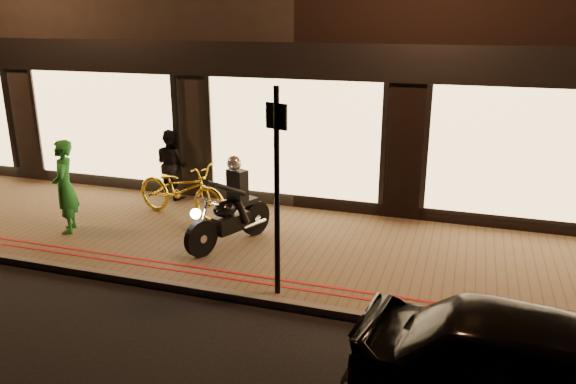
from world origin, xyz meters
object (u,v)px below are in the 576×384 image
(motorcycle, at_px, (231,211))
(sign_post, at_px, (277,183))
(person_green, at_px, (65,187))
(bicycle_gold, at_px, (181,189))
(parked_car, at_px, (557,381))

(motorcycle, distance_m, sign_post, 2.28)
(sign_post, bearing_deg, person_green, 166.29)
(sign_post, bearing_deg, motorcycle, 133.00)
(motorcycle, xyz_separation_m, bicycle_gold, (-1.52, 1.03, -0.05))
(sign_post, xyz_separation_m, bicycle_gold, (-2.90, 2.50, -1.11))
(sign_post, bearing_deg, parked_car, -28.20)
(parked_car, bearing_deg, person_green, 76.92)
(motorcycle, bearing_deg, parked_car, -11.67)
(sign_post, distance_m, bicycle_gold, 3.99)
(sign_post, xyz_separation_m, person_green, (-4.52, 1.10, -0.81))
(motorcycle, bearing_deg, sign_post, -24.12)
(person_green, distance_m, parked_car, 8.53)
(bicycle_gold, bearing_deg, person_green, 142.46)
(sign_post, relative_size, parked_car, 0.76)
(bicycle_gold, xyz_separation_m, parked_car, (6.37, -4.36, -0.01))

